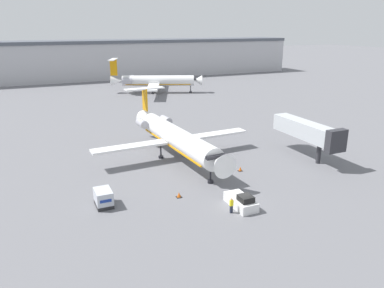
{
  "coord_description": "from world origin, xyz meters",
  "views": [
    {
      "loc": [
        -21.66,
        -34.41,
        20.56
      ],
      "look_at": [
        0.0,
        14.27,
        3.63
      ],
      "focal_mm": 35.0,
      "sensor_mm": 36.0,
      "label": 1
    }
  ],
  "objects_px": {
    "airplane_parked_far_left": "(155,81)",
    "luggage_cart": "(103,198)",
    "traffic_cone_right": "(240,169)",
    "traffic_cone_left": "(179,195)",
    "pushback_tug": "(241,201)",
    "worker_near_tug": "(231,205)",
    "jet_bridge": "(308,131)",
    "airplane_main": "(175,137)"
  },
  "relations": [
    {
      "from": "traffic_cone_right",
      "to": "jet_bridge",
      "type": "relative_size",
      "value": 0.05
    },
    {
      "from": "airplane_main",
      "to": "traffic_cone_right",
      "type": "height_order",
      "value": "airplane_main"
    },
    {
      "from": "airplane_main",
      "to": "pushback_tug",
      "type": "distance_m",
      "value": 19.26
    },
    {
      "from": "traffic_cone_right",
      "to": "airplane_parked_far_left",
      "type": "bearing_deg",
      "value": 81.69
    },
    {
      "from": "jet_bridge",
      "to": "traffic_cone_left",
      "type": "bearing_deg",
      "value": -167.59
    },
    {
      "from": "jet_bridge",
      "to": "airplane_parked_far_left",
      "type": "bearing_deg",
      "value": 92.27
    },
    {
      "from": "traffic_cone_left",
      "to": "jet_bridge",
      "type": "relative_size",
      "value": 0.05
    },
    {
      "from": "traffic_cone_left",
      "to": "jet_bridge",
      "type": "distance_m",
      "value": 25.38
    },
    {
      "from": "luggage_cart",
      "to": "traffic_cone_right",
      "type": "distance_m",
      "value": 20.91
    },
    {
      "from": "traffic_cone_left",
      "to": "airplane_main",
      "type": "bearing_deg",
      "value": 70.06
    },
    {
      "from": "pushback_tug",
      "to": "luggage_cart",
      "type": "height_order",
      "value": "luggage_cart"
    },
    {
      "from": "traffic_cone_left",
      "to": "traffic_cone_right",
      "type": "xyz_separation_m",
      "value": [
        11.63,
        4.53,
        0.01
      ]
    },
    {
      "from": "traffic_cone_left",
      "to": "worker_near_tug",
      "type": "bearing_deg",
      "value": -57.63
    },
    {
      "from": "traffic_cone_left",
      "to": "airplane_parked_far_left",
      "type": "distance_m",
      "value": 77.01
    },
    {
      "from": "pushback_tug",
      "to": "traffic_cone_right",
      "type": "relative_size",
      "value": 6.69
    },
    {
      "from": "traffic_cone_right",
      "to": "jet_bridge",
      "type": "xyz_separation_m",
      "value": [
        12.83,
        0.85,
        4.12
      ]
    },
    {
      "from": "airplane_main",
      "to": "traffic_cone_right",
      "type": "xyz_separation_m",
      "value": [
        6.67,
        -9.15,
        -3.29
      ]
    },
    {
      "from": "worker_near_tug",
      "to": "traffic_cone_left",
      "type": "xyz_separation_m",
      "value": [
        -3.95,
        6.23,
        -0.66
      ]
    },
    {
      "from": "worker_near_tug",
      "to": "airplane_parked_far_left",
      "type": "distance_m",
      "value": 82.03
    },
    {
      "from": "worker_near_tug",
      "to": "luggage_cart",
      "type": "bearing_deg",
      "value": 149.24
    },
    {
      "from": "traffic_cone_right",
      "to": "traffic_cone_left",
      "type": "bearing_deg",
      "value": -158.73
    },
    {
      "from": "airplane_parked_far_left",
      "to": "jet_bridge",
      "type": "height_order",
      "value": "airplane_parked_far_left"
    },
    {
      "from": "luggage_cart",
      "to": "traffic_cone_left",
      "type": "xyz_separation_m",
      "value": [
        9.06,
        -1.51,
        -0.69
      ]
    },
    {
      "from": "worker_near_tug",
      "to": "airplane_parked_far_left",
      "type": "xyz_separation_m",
      "value": [
        17.79,
        80.02,
        2.87
      ]
    },
    {
      "from": "pushback_tug",
      "to": "worker_near_tug",
      "type": "bearing_deg",
      "value": -154.08
    },
    {
      "from": "airplane_parked_far_left",
      "to": "jet_bridge",
      "type": "distance_m",
      "value": 68.47
    },
    {
      "from": "pushback_tug",
      "to": "airplane_main",
      "type": "bearing_deg",
      "value": 92.47
    },
    {
      "from": "worker_near_tug",
      "to": "pushback_tug",
      "type": "bearing_deg",
      "value": 25.92
    },
    {
      "from": "airplane_parked_far_left",
      "to": "luggage_cart",
      "type": "bearing_deg",
      "value": -113.08
    },
    {
      "from": "luggage_cart",
      "to": "pushback_tug",
      "type": "bearing_deg",
      "value": -24.79
    },
    {
      "from": "pushback_tug",
      "to": "traffic_cone_left",
      "type": "relative_size",
      "value": 6.9
    },
    {
      "from": "airplane_main",
      "to": "worker_near_tug",
      "type": "bearing_deg",
      "value": -92.9
    },
    {
      "from": "airplane_main",
      "to": "traffic_cone_right",
      "type": "bearing_deg",
      "value": -53.92
    },
    {
      "from": "traffic_cone_right",
      "to": "airplane_parked_far_left",
      "type": "xyz_separation_m",
      "value": [
        10.12,
        69.26,
        3.52
      ]
    },
    {
      "from": "luggage_cart",
      "to": "worker_near_tug",
      "type": "relative_size",
      "value": 1.55
    },
    {
      "from": "luggage_cart",
      "to": "traffic_cone_right",
      "type": "relative_size",
      "value": 4.08
    },
    {
      "from": "worker_near_tug",
      "to": "traffic_cone_left",
      "type": "bearing_deg",
      "value": 122.37
    },
    {
      "from": "airplane_main",
      "to": "luggage_cart",
      "type": "distance_m",
      "value": 18.74
    },
    {
      "from": "pushback_tug",
      "to": "airplane_parked_far_left",
      "type": "relative_size",
      "value": 0.16
    },
    {
      "from": "worker_near_tug",
      "to": "jet_bridge",
      "type": "height_order",
      "value": "jet_bridge"
    },
    {
      "from": "luggage_cart",
      "to": "traffic_cone_left",
      "type": "bearing_deg",
      "value": -9.47
    },
    {
      "from": "pushback_tug",
      "to": "worker_near_tug",
      "type": "xyz_separation_m",
      "value": [
        -1.83,
        -0.89,
        0.31
      ]
    }
  ]
}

